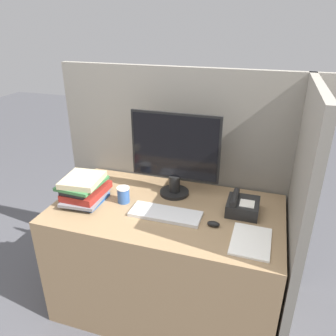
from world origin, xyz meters
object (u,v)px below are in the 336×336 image
monitor (175,155)px  desk_telephone (242,206)px  mouse (213,224)px  keyboard (166,214)px  book_stack (84,189)px  coffee_cup (123,195)px

monitor → desk_telephone: (0.44, -0.10, -0.23)m
monitor → mouse: bearing=-43.0°
keyboard → desk_telephone: 0.45m
keyboard → book_stack: size_ratio=1.32×
coffee_cup → monitor: bearing=36.3°
monitor → book_stack: 0.60m
monitor → coffee_cup: monitor is taller
coffee_cup → desk_telephone: bearing=8.0°
mouse → coffee_cup: size_ratio=0.70×
mouse → desk_telephone: 0.23m
monitor → keyboard: size_ratio=1.36×
monitor → coffee_cup: size_ratio=5.58×
book_stack → desk_telephone: 0.97m
mouse → coffee_cup: (-0.58, 0.09, 0.04)m
monitor → keyboard: bearing=-84.5°
monitor → desk_telephone: monitor is taller
desk_telephone → monitor: bearing=167.5°
coffee_cup → mouse: bearing=-8.8°
keyboard → mouse: mouse is taller
keyboard → mouse: 0.29m
book_stack → desk_telephone: size_ratio=1.64×
keyboard → book_stack: book_stack is taller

